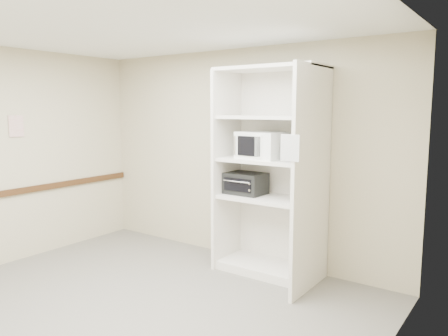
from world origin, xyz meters
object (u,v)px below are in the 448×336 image
Objects in this scene: microwave at (262,145)px; toaster_oven_upper at (302,152)px; toaster_oven_lower at (246,183)px; shelving_unit at (273,180)px.

toaster_oven_upper is at bearing 13.08° from microwave.
microwave is 0.53m from toaster_oven_lower.
shelving_unit reaches higher than microwave.
shelving_unit is 0.48m from toaster_oven_upper.
toaster_oven_upper is 0.83m from toaster_oven_lower.
shelving_unit is 5.22× the size of toaster_oven_lower.
toaster_oven_lower is (-0.72, -0.04, -0.42)m from toaster_oven_upper.
microwave is at bearing -6.63° from toaster_oven_lower.
shelving_unit is at bearing -178.74° from toaster_oven_upper.
toaster_oven_upper is at bearing 3.76° from toaster_oven_lower.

